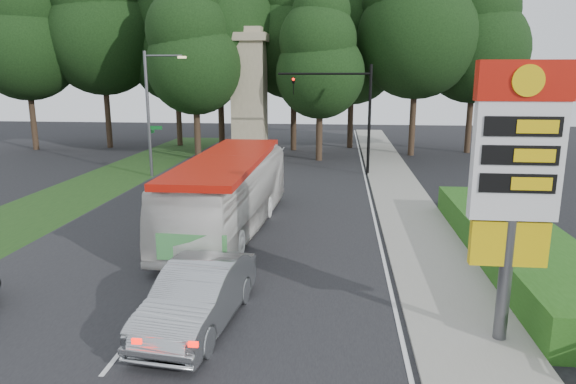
# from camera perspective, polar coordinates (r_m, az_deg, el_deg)

# --- Properties ---
(ground) EXTENTS (120.00, 120.00, 0.00)m
(ground) POSITION_cam_1_polar(r_m,az_deg,el_deg) (13.11, -19.08, -17.73)
(ground) COLOR black
(ground) RESTS_ON ground
(road_surface) EXTENTS (14.00, 80.00, 0.02)m
(road_surface) POSITION_cam_1_polar(r_m,az_deg,el_deg) (23.65, -6.95, -3.21)
(road_surface) COLOR black
(road_surface) RESTS_ON ground
(sidewalk_right) EXTENTS (3.00, 80.00, 0.12)m
(sidewalk_right) POSITION_cam_1_polar(r_m,az_deg,el_deg) (23.31, 13.93, -3.61)
(sidewalk_right) COLOR gray
(sidewalk_right) RESTS_ON ground
(grass_verge_left) EXTENTS (5.00, 50.00, 0.02)m
(grass_verge_left) POSITION_cam_1_polar(r_m,az_deg,el_deg) (32.39, -21.17, 0.39)
(grass_verge_left) COLOR #193814
(grass_verge_left) RESTS_ON ground
(hedge) EXTENTS (3.00, 14.00, 1.20)m
(hedge) POSITION_cam_1_polar(r_m,az_deg,el_deg) (20.11, 24.10, -5.41)
(hedge) COLOR #225015
(hedge) RESTS_ON ground
(gas_station_pylon) EXTENTS (2.10, 0.45, 6.85)m
(gas_station_pylon) POSITION_cam_1_polar(r_m,az_deg,el_deg) (12.96, 24.03, 2.56)
(gas_station_pylon) COLOR #59595E
(gas_station_pylon) RESTS_ON ground
(traffic_signal_mast) EXTENTS (6.10, 0.35, 7.20)m
(traffic_signal_mast) POSITION_cam_1_polar(r_m,az_deg,el_deg) (34.20, 6.85, 9.68)
(traffic_signal_mast) COLOR black
(traffic_signal_mast) RESTS_ON ground
(streetlight_signs) EXTENTS (2.75, 0.98, 8.00)m
(streetlight_signs) POSITION_cam_1_polar(r_m,az_deg,el_deg) (34.43, -14.97, 8.98)
(streetlight_signs) COLOR #59595E
(streetlight_signs) RESTS_ON ground
(monument) EXTENTS (3.00, 3.00, 10.05)m
(monument) POSITION_cam_1_polar(r_m,az_deg,el_deg) (40.80, -4.30, 10.85)
(monument) COLOR gray
(monument) RESTS_ON ground
(tree_far_west) EXTENTS (8.96, 8.96, 17.60)m
(tree_far_west) POSITION_cam_1_polar(r_m,az_deg,el_deg) (51.14, -27.39, 16.16)
(tree_far_west) COLOR #2D2116
(tree_far_west) RESTS_ON ground
(tree_west_mid) EXTENTS (9.80, 9.80, 19.25)m
(tree_west_mid) POSITION_cam_1_polar(r_m,az_deg,el_deg) (50.12, -20.16, 18.04)
(tree_west_mid) COLOR #2D2116
(tree_west_mid) RESTS_ON ground
(tree_west_near) EXTENTS (8.40, 8.40, 16.50)m
(tree_west_near) POSITION_cam_1_polar(r_m,az_deg,el_deg) (49.64, -12.44, 16.62)
(tree_west_near) COLOR #2D2116
(tree_west_near) RESTS_ON ground
(tree_center_left) EXTENTS (10.08, 10.08, 19.80)m
(tree_center_left) POSITION_cam_1_polar(r_m,az_deg,el_deg) (44.66, -7.78, 19.84)
(tree_center_left) COLOR #2D2116
(tree_center_left) RESTS_ON ground
(tree_center_right) EXTENTS (9.24, 9.24, 18.15)m
(tree_center_right) POSITION_cam_1_polar(r_m,az_deg,el_deg) (45.56, 0.65, 18.54)
(tree_center_right) COLOR #2D2116
(tree_center_right) RESTS_ON ground
(tree_east_near) EXTENTS (8.12, 8.12, 15.95)m
(tree_east_near) POSITION_cam_1_polar(r_m,az_deg,el_deg) (47.26, 7.19, 16.61)
(tree_east_near) COLOR #2D2116
(tree_east_near) RESTS_ON ground
(tree_east_mid) EXTENTS (9.52, 9.52, 18.70)m
(tree_east_mid) POSITION_cam_1_polar(r_m,az_deg,el_deg) (43.81, 14.29, 18.83)
(tree_east_mid) COLOR #2D2116
(tree_east_mid) RESTS_ON ground
(tree_far_east) EXTENTS (8.68, 8.68, 17.05)m
(tree_far_east) POSITION_cam_1_polar(r_m,az_deg,el_deg) (46.59, 20.22, 16.83)
(tree_far_east) COLOR #2D2116
(tree_far_east) RESTS_ON ground
(tree_monument_left) EXTENTS (7.28, 7.28, 14.30)m
(tree_monument_left) POSITION_cam_1_polar(r_m,az_deg,el_deg) (40.76, -10.41, 15.70)
(tree_monument_left) COLOR #2D2116
(tree_monument_left) RESTS_ON ground
(tree_monument_right) EXTENTS (6.72, 6.72, 13.20)m
(tree_monument_right) POSITION_cam_1_polar(r_m,az_deg,el_deg) (39.71, 3.61, 14.99)
(tree_monument_right) COLOR #2D2116
(tree_monument_right) RESTS_ON ground
(transit_bus) EXTENTS (3.41, 11.70, 3.22)m
(transit_bus) POSITION_cam_1_polar(r_m,az_deg,el_deg) (21.85, -6.56, -0.20)
(transit_bus) COLOR white
(transit_bus) RESTS_ON ground
(sedan_silver) EXTENTS (2.31, 5.27, 1.68)m
(sedan_silver) POSITION_cam_1_polar(r_m,az_deg,el_deg) (13.99, -9.96, -11.28)
(sedan_silver) COLOR #9A9DA1
(sedan_silver) RESTS_ON ground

